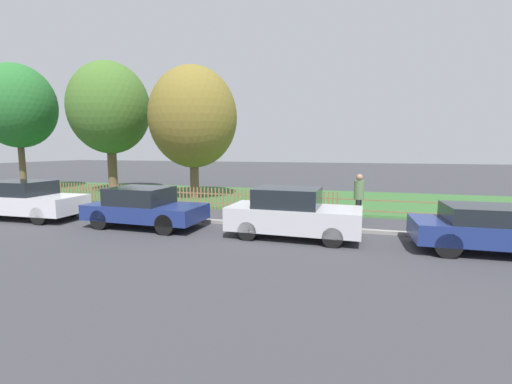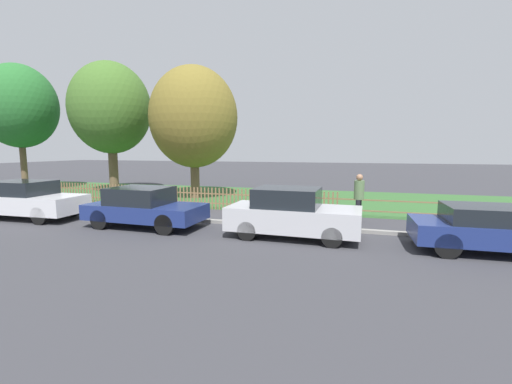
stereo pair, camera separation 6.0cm
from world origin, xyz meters
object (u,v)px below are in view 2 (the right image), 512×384
(parked_car_black_saloon, at_px, (26,200))
(covered_motorcycle, at_px, (278,201))
(parked_car_navy_estate, at_px, (144,207))
(parked_car_red_compact, at_px, (292,213))
(parked_car_white_van, at_px, (488,229))
(pedestrian_near_fence, at_px, (359,195))
(tree_behind_motorcycle, at_px, (110,109))
(tree_nearest_kerb, at_px, (19,106))
(tree_mid_park, at_px, (194,118))

(parked_car_black_saloon, bearing_deg, covered_motorcycle, 15.47)
(parked_car_navy_estate, relative_size, parked_car_red_compact, 1.02)
(parked_car_white_van, relative_size, pedestrian_near_fence, 2.13)
(parked_car_red_compact, xyz_separation_m, pedestrian_near_fence, (1.96, 2.80, 0.27))
(tree_behind_motorcycle, relative_size, pedestrian_near_fence, 4.44)
(pedestrian_near_fence, bearing_deg, parked_car_black_saloon, -66.05)
(covered_motorcycle, bearing_deg, parked_car_black_saloon, -164.33)
(parked_car_black_saloon, distance_m, pedestrian_near_fence, 12.82)
(covered_motorcycle, height_order, tree_behind_motorcycle, tree_behind_motorcycle)
(parked_car_white_van, bearing_deg, tree_behind_motorcycle, 154.82)
(parked_car_black_saloon, bearing_deg, pedestrian_near_fence, 11.11)
(parked_car_black_saloon, height_order, pedestrian_near_fence, pedestrian_near_fence)
(parked_car_black_saloon, xyz_separation_m, parked_car_white_van, (15.74, 0.04, -0.10))
(parked_car_navy_estate, xyz_separation_m, parked_car_white_van, (10.45, -0.04, -0.06))
(tree_nearest_kerb, bearing_deg, tree_behind_motorcycle, 8.36)
(tree_nearest_kerb, xyz_separation_m, pedestrian_near_fence, (21.08, -4.04, -4.42))
(pedestrian_near_fence, bearing_deg, tree_mid_park, -104.91)
(parked_car_red_compact, bearing_deg, parked_car_white_van, -0.19)
(parked_car_black_saloon, distance_m, parked_car_white_van, 15.74)
(parked_car_navy_estate, bearing_deg, parked_car_black_saloon, -178.08)
(parked_car_black_saloon, xyz_separation_m, tree_nearest_kerb, (-8.60, 6.99, 4.69))
(parked_car_black_saloon, relative_size, parked_car_navy_estate, 1.10)
(tree_behind_motorcycle, bearing_deg, parked_car_red_compact, -31.10)
(tree_nearest_kerb, xyz_separation_m, tree_behind_motorcycle, (6.25, 0.92, -0.24))
(tree_nearest_kerb, bearing_deg, pedestrian_near_fence, -10.86)
(tree_mid_park, bearing_deg, parked_car_navy_estate, -77.23)
(parked_car_black_saloon, distance_m, covered_motorcycle, 9.89)
(parked_car_navy_estate, height_order, tree_behind_motorcycle, tree_behind_motorcycle)
(parked_car_black_saloon, height_order, tree_mid_park, tree_mid_park)
(covered_motorcycle, bearing_deg, tree_nearest_kerb, 165.53)
(parked_car_navy_estate, distance_m, pedestrian_near_fence, 7.74)
(tree_nearest_kerb, height_order, tree_mid_park, tree_nearest_kerb)
(parked_car_black_saloon, relative_size, pedestrian_near_fence, 2.50)
(parked_car_white_van, bearing_deg, tree_nearest_kerb, 162.39)
(pedestrian_near_fence, bearing_deg, tree_behind_motorcycle, -97.85)
(parked_car_black_saloon, bearing_deg, tree_mid_park, 60.54)
(parked_car_navy_estate, distance_m, covered_motorcycle, 5.06)
(tree_nearest_kerb, relative_size, pedestrian_near_fence, 4.49)
(parked_car_red_compact, xyz_separation_m, tree_behind_motorcycle, (-12.87, 7.76, 4.44))
(parked_car_black_saloon, bearing_deg, parked_car_white_van, -2.04)
(tree_mid_park, distance_m, pedestrian_near_fence, 10.32)
(tree_mid_park, bearing_deg, parked_car_black_saloon, -117.28)
(parked_car_white_van, relative_size, tree_mid_park, 0.53)
(parked_car_black_saloon, relative_size, tree_mid_park, 0.63)
(parked_car_white_van, distance_m, covered_motorcycle, 6.97)
(tree_mid_park, xyz_separation_m, pedestrian_near_fence, (8.79, -4.21, -3.41))
(parked_car_black_saloon, relative_size, covered_motorcycle, 2.36)
(parked_car_white_van, xyz_separation_m, tree_behind_motorcycle, (-18.09, 7.87, 4.55))
(parked_car_red_compact, distance_m, tree_nearest_kerb, 20.84)
(tree_behind_motorcycle, distance_m, pedestrian_near_fence, 16.19)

